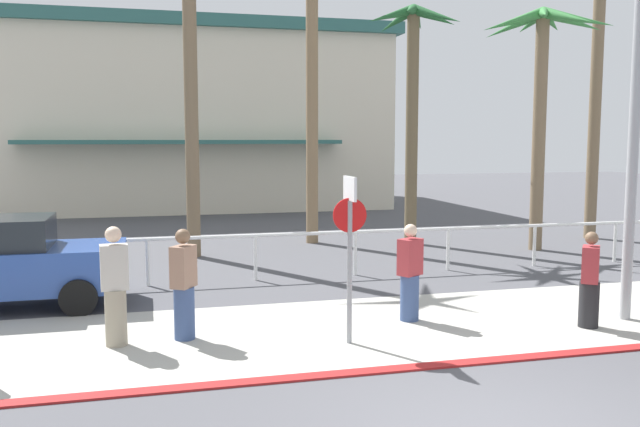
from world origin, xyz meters
name	(u,v)px	position (x,y,z in m)	size (l,w,h in m)	color
ground_plane	(292,266)	(0.00, 10.00, 0.00)	(80.00, 80.00, 0.00)	#4C4C51
sidewalk_strip	(366,328)	(0.00, 4.20, 0.01)	(44.00, 4.00, 0.02)	#ADAAA0
curb_paint	(413,367)	(0.00, 2.20, 0.01)	(44.00, 0.24, 0.03)	maroon
building_backdrop	(177,119)	(-1.93, 27.49, 4.08)	(18.85, 12.40, 8.13)	beige
rail_fence	(306,241)	(0.00, 8.50, 0.84)	(20.87, 0.08, 1.04)	white
stop_sign_bike_lane	(350,235)	(-0.52, 3.48, 1.68)	(0.52, 0.56, 2.56)	gray
palm_tree_2	(189,5)	(-2.25, 11.99, 6.54)	(3.23, 3.01, 9.30)	#756047
palm_tree_3	(314,4)	(1.43, 13.50, 7.01)	(3.15, 3.48, 9.33)	#846B4C
palm_tree_4	(414,72)	(4.21, 12.66, 5.06)	(2.77, 3.15, 7.00)	brown
palm_tree_5	(542,60)	(7.20, 10.68, 5.26)	(3.48, 3.61, 6.70)	#756047
palm_tree_6	(599,14)	(10.09, 12.27, 6.90)	(3.32, 3.62, 9.22)	#756047
pedestrian_0	(184,289)	(-2.93, 4.31, 0.81)	(0.44, 0.48, 1.75)	#384C7A
pedestrian_1	(115,291)	(-3.95, 4.23, 0.86)	(0.42, 0.35, 1.83)	gray
pedestrian_2	(410,277)	(0.86, 4.47, 0.78)	(0.48, 0.44, 1.68)	#384C7A
pedestrian_3	(590,284)	(3.57, 3.34, 0.74)	(0.45, 0.48, 1.61)	#232326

